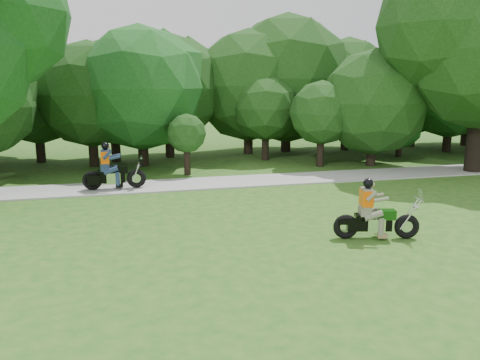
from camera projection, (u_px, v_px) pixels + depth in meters
name	position (u px, v px, depth m)	size (l,w,h in m)	color
ground	(329.00, 247.00, 11.50)	(100.00, 100.00, 0.00)	#205418
walkway	(245.00, 181.00, 19.09)	(60.00, 2.20, 0.06)	gray
tree_line	(227.00, 88.00, 24.94)	(39.82, 12.80, 7.85)	black
big_tree_east	(479.00, 34.00, 20.25)	(9.07, 6.89, 10.46)	black
chopper_motorcycle	(373.00, 217.00, 12.03)	(2.21, 0.90, 1.60)	black
touring_motorcycle	(110.00, 172.00, 17.41)	(2.32, 0.66, 1.78)	black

